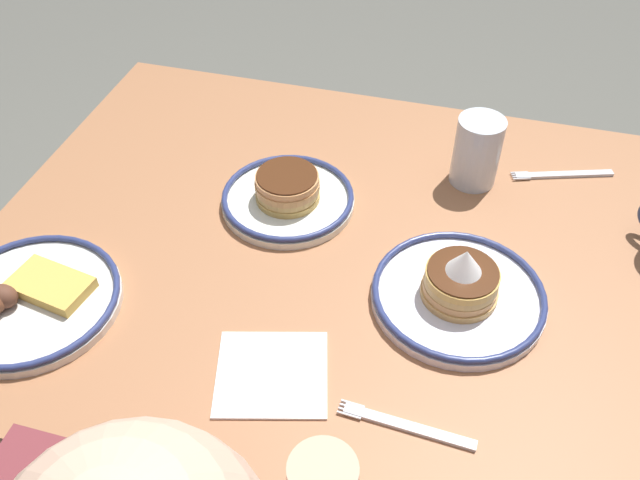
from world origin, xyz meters
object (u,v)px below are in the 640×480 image
paper_napkin (272,374)px  plate_center_pancakes (459,291)px  plate_far_companion (27,299)px  plate_near_main (288,195)px  fork_far (562,175)px  drinking_glass (476,154)px  fork_near (405,426)px

paper_napkin → plate_center_pancakes: bearing=-138.6°
plate_far_companion → plate_center_pancakes: bearing=-163.7°
plate_center_pancakes → paper_napkin: 0.30m
plate_near_main → fork_far: (-0.45, -0.21, -0.02)m
drinking_glass → paper_napkin: size_ratio=0.84×
plate_far_companion → fork_near: bearing=174.8°
plate_near_main → fork_far: plate_near_main is taller
plate_near_main → plate_far_companion: size_ratio=0.87×
fork_near → fork_far: (-0.18, -0.58, -0.00)m
drinking_glass → fork_far: drinking_glass is taller
plate_far_companion → fork_near: (-0.57, 0.05, -0.01)m
paper_napkin → fork_far: (-0.37, -0.55, 0.00)m
drinking_glass → plate_near_main: bearing=27.0°
plate_center_pancakes → fork_far: plate_center_pancakes is taller
paper_napkin → fork_near: fork_near is taller
drinking_glass → fork_near: drinking_glass is taller
plate_near_main → fork_near: 0.46m
plate_center_pancakes → fork_near: (0.04, 0.23, -0.02)m
plate_far_companion → fork_far: 0.92m
plate_center_pancakes → plate_far_companion: (0.61, 0.18, -0.01)m
drinking_glass → paper_napkin: bearing=66.5°
paper_napkin → fork_near: size_ratio=0.84×
plate_far_companion → fork_far: bearing=-145.1°
plate_near_main → plate_far_companion: bearing=46.9°
drinking_glass → fork_far: 0.17m
fork_near → fork_far: same height
drinking_glass → fork_near: 0.53m
plate_far_companion → drinking_glass: drinking_glass is taller
paper_napkin → drinking_glass: bearing=-113.5°
plate_far_companion → paper_napkin: bearing=176.9°
fork_near → drinking_glass: bearing=-92.8°
drinking_glass → paper_napkin: (0.22, 0.49, -0.05)m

